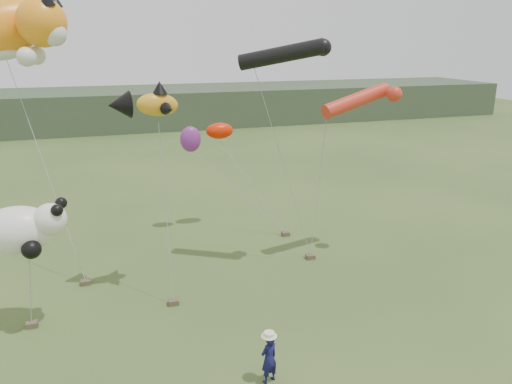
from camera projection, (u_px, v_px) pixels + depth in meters
ground at (251, 342)px, 16.09m from camera, size 120.00×120.00×0.00m
headland at (105, 110)px, 55.32m from camera, size 90.00×13.00×4.00m
festival_attendant at (269, 358)px, 14.04m from camera, size 0.65×0.54×1.51m
sandbag_anchors at (190, 275)px, 20.44m from camera, size 11.63×5.40×0.20m
cat_kite at (0, 30)px, 20.15m from camera, size 6.96×3.92×3.71m
fish_kite at (143, 104)px, 17.47m from camera, size 2.58×1.71×1.29m
tube_kites at (326, 76)px, 20.01m from camera, size 6.85×2.27×3.19m
panda_kite at (23, 229)px, 15.99m from camera, size 2.77×1.79×1.72m
misc_kites at (205, 135)px, 24.66m from camera, size 2.70×0.86×1.35m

